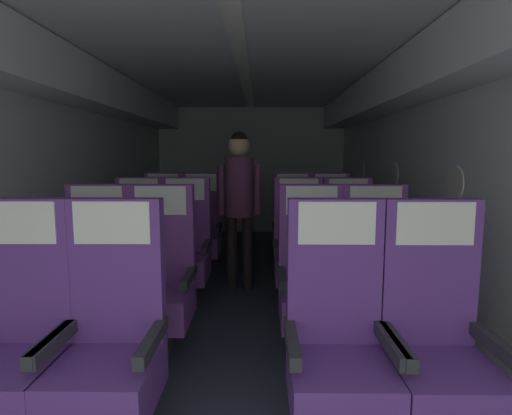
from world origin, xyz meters
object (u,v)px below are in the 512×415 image
(seat_b_left_aisle, at_px, (160,283))
(seat_c_right_window, at_px, (299,251))
(seat_b_left_window, at_px, (96,282))
(seat_d_left_window, at_px, (163,231))
(seat_a_left_window, at_px, (15,346))
(seat_c_left_window, at_px, (138,250))
(seat_a_right_aisle, at_px, (437,348))
(flight_attendant, at_px, (239,194))
(seat_b_right_aisle, at_px, (376,283))
(seat_d_right_window, at_px, (292,231))
(seat_a_left_aisle, at_px, (110,346))
(seat_d_left_aisle, at_px, (201,231))
(seat_c_right_aisle, at_px, (349,251))
(seat_c_left_aisle, at_px, (185,251))
(seat_b_right_window, at_px, (312,282))
(seat_a_right_window, at_px, (337,347))
(seat_d_right_aisle, at_px, (331,231))

(seat_b_left_aisle, height_order, seat_c_right_window, same)
(seat_b_left_window, bearing_deg, seat_d_left_window, 89.76)
(seat_a_left_window, distance_m, seat_c_left_window, 1.91)
(seat_a_right_aisle, bearing_deg, flight_attendant, 114.02)
(seat_b_right_aisle, bearing_deg, seat_d_right_window, 102.47)
(seat_b_right_aisle, bearing_deg, seat_a_left_aisle, -147.32)
(seat_a_left_aisle, xyz_separation_m, flight_attendant, (0.48, 2.28, 0.49))
(seat_a_left_aisle, bearing_deg, seat_d_left_aisle, 90.02)
(seat_a_right_aisle, distance_m, seat_c_right_aisle, 1.91)
(seat_a_right_aisle, xyz_separation_m, seat_c_left_aisle, (-1.51, 1.91, 0.00))
(seat_a_right_aisle, bearing_deg, seat_b_right_window, 114.88)
(seat_c_right_aisle, height_order, seat_d_left_window, same)
(seat_c_left_window, distance_m, seat_d_right_window, 1.80)
(seat_c_left_window, bearing_deg, seat_b_right_aisle, -26.24)
(seat_b_left_aisle, distance_m, seat_c_left_window, 1.06)
(seat_a_right_window, xyz_separation_m, seat_b_left_window, (-1.50, 0.96, 0.00))
(seat_d_left_window, bearing_deg, seat_c_right_window, -32.91)
(seat_a_right_window, height_order, seat_d_right_aisle, same)
(seat_d_left_window, height_order, seat_d_left_aisle, same)
(seat_b_left_aisle, relative_size, seat_b_right_aisle, 1.00)
(seat_a_right_aisle, relative_size, seat_b_right_window, 1.00)
(seat_c_right_window, bearing_deg, seat_d_left_aisle, 137.34)
(seat_b_right_window, xyz_separation_m, seat_d_left_window, (-1.50, 1.91, 0.00))
(seat_d_left_aisle, bearing_deg, seat_b_right_window, -61.25)
(seat_c_right_aisle, bearing_deg, seat_c_left_window, 179.90)
(seat_b_right_window, bearing_deg, seat_c_left_window, 147.58)
(seat_a_left_aisle, height_order, seat_d_left_aisle, same)
(seat_c_right_aisle, bearing_deg, seat_b_right_aisle, -90.72)
(seat_b_left_aisle, height_order, seat_d_left_window, same)
(seat_a_right_aisle, xyz_separation_m, seat_d_right_window, (-0.44, 2.90, 0.00))
(seat_b_left_aisle, distance_m, seat_b_right_aisle, 1.50)
(seat_a_left_aisle, bearing_deg, seat_c_right_aisle, 51.75)
(seat_b_left_aisle, relative_size, seat_b_right_window, 1.00)
(seat_b_right_window, bearing_deg, seat_d_left_window, 127.99)
(seat_a_right_aisle, relative_size, seat_d_right_aisle, 1.00)
(seat_c_left_aisle, height_order, seat_d_left_window, same)
(seat_b_right_window, xyz_separation_m, seat_c_left_aisle, (-1.06, 0.94, 0.00))
(seat_b_left_window, bearing_deg, seat_b_right_aisle, -0.03)
(seat_a_left_aisle, xyz_separation_m, seat_d_left_window, (-0.45, 2.88, 0.00))
(seat_d_left_window, bearing_deg, seat_b_right_aisle, -44.74)
(seat_b_right_aisle, relative_size, flight_attendant, 0.73)
(seat_a_left_window, bearing_deg, seat_d_left_window, 90.13)
(flight_attendant, bearing_deg, seat_b_right_aisle, -52.75)
(seat_a_right_aisle, bearing_deg, seat_c_right_window, 103.23)
(seat_a_left_window, relative_size, seat_a_left_aisle, 1.00)
(seat_c_left_aisle, bearing_deg, seat_b_left_aisle, -89.72)
(seat_d_left_aisle, distance_m, seat_d_right_aisle, 1.51)
(seat_b_left_aisle, bearing_deg, seat_c_right_aisle, 32.51)
(seat_c_left_aisle, height_order, seat_d_left_aisle, same)
(seat_a_right_aisle, relative_size, seat_c_right_window, 1.00)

